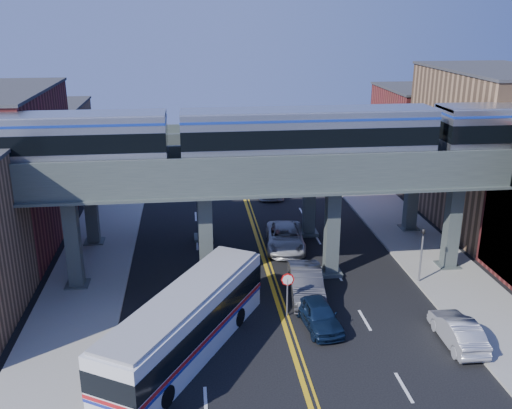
# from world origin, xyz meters

# --- Properties ---
(ground) EXTENTS (120.00, 120.00, 0.00)m
(ground) POSITION_xyz_m (0.00, 0.00, 0.00)
(ground) COLOR black
(ground) RESTS_ON ground
(sidewalk_west) EXTENTS (5.00, 70.00, 0.16)m
(sidewalk_west) POSITION_xyz_m (-11.50, 10.00, 0.08)
(sidewalk_west) COLOR gray
(sidewalk_west) RESTS_ON ground
(sidewalk_east) EXTENTS (5.00, 70.00, 0.16)m
(sidewalk_east) POSITION_xyz_m (11.50, 10.00, 0.08)
(sidewalk_east) COLOR gray
(sidewalk_east) RESTS_ON ground
(building_west_c) EXTENTS (8.00, 10.00, 8.00)m
(building_west_c) POSITION_xyz_m (-18.50, 29.00, 4.00)
(building_west_c) COLOR #826043
(building_west_c) RESTS_ON ground
(building_east_b) EXTENTS (8.00, 14.00, 12.00)m
(building_east_b) POSITION_xyz_m (18.50, 16.00, 6.00)
(building_east_b) COLOR #826043
(building_east_b) RESTS_ON ground
(building_east_c) EXTENTS (8.00, 10.00, 9.00)m
(building_east_c) POSITION_xyz_m (18.50, 29.00, 4.50)
(building_east_c) COLOR maroon
(building_east_c) RESTS_ON ground
(elevated_viaduct_near) EXTENTS (52.00, 3.60, 7.40)m
(elevated_viaduct_near) POSITION_xyz_m (0.00, 8.00, 6.47)
(elevated_viaduct_near) COLOR #434E4D
(elevated_viaduct_near) RESTS_ON ground
(elevated_viaduct_far) EXTENTS (52.00, 3.60, 7.40)m
(elevated_viaduct_far) POSITION_xyz_m (0.00, 15.00, 6.47)
(elevated_viaduct_far) COLOR #434E4D
(elevated_viaduct_far) RESTS_ON ground
(transit_train) EXTENTS (46.87, 2.94, 3.42)m
(transit_train) POSITION_xyz_m (2.27, 8.00, 9.25)
(transit_train) COLOR black
(transit_train) RESTS_ON elevated_viaduct_near
(stop_sign) EXTENTS (0.76, 0.09, 2.63)m
(stop_sign) POSITION_xyz_m (0.30, 3.00, 1.76)
(stop_sign) COLOR slate
(stop_sign) RESTS_ON ground
(traffic_signal) EXTENTS (0.15, 0.18, 4.10)m
(traffic_signal) POSITION_xyz_m (9.20, 6.00, 2.30)
(traffic_signal) COLOR slate
(traffic_signal) RESTS_ON ground
(transit_bus) EXTENTS (8.54, 11.94, 3.16)m
(transit_bus) POSITION_xyz_m (-5.28, -0.04, 1.62)
(transit_bus) COLOR silver
(transit_bus) RESTS_ON ground
(car_lane_a) EXTENTS (2.28, 4.50, 1.47)m
(car_lane_a) POSITION_xyz_m (1.80, 1.73, 0.74)
(car_lane_a) COLOR #0E1B34
(car_lane_a) RESTS_ON ground
(car_lane_b) EXTENTS (2.32, 5.45, 1.75)m
(car_lane_b) POSITION_xyz_m (1.80, 5.11, 0.87)
(car_lane_b) COLOR #343336
(car_lane_b) RESTS_ON ground
(car_lane_c) EXTENTS (3.27, 5.99, 1.59)m
(car_lane_c) POSITION_xyz_m (1.80, 12.59, 0.80)
(car_lane_c) COLOR silver
(car_lane_c) RESTS_ON ground
(car_lane_d) EXTENTS (2.68, 5.82, 1.65)m
(car_lane_d) POSITION_xyz_m (2.52, 25.51, 0.82)
(car_lane_d) COLOR #B9BABE
(car_lane_d) RESTS_ON ground
(car_parked_curb) EXTENTS (1.63, 4.43, 1.45)m
(car_parked_curb) POSITION_xyz_m (8.50, -0.79, 0.72)
(car_parked_curb) COLOR #9E9EA2
(car_parked_curb) RESTS_ON ground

